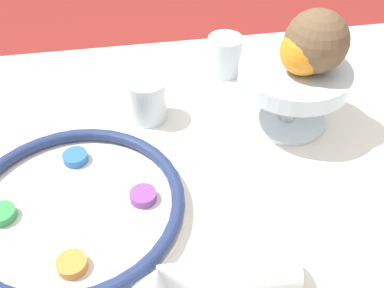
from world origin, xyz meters
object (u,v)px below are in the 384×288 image
(fruit_stand, at_px, (293,82))
(coconut, at_px, (316,41))
(orange_fruit, at_px, (304,51))
(napkin_roll, at_px, (228,278))
(seder_plate, at_px, (74,206))
(cup_near, at_px, (147,100))
(cup_mid, at_px, (225,55))

(fruit_stand, distance_m, coconut, 0.08)
(orange_fruit, height_order, napkin_roll, orange_fruit)
(seder_plate, xyz_separation_m, fruit_stand, (0.38, 0.15, 0.07))
(fruit_stand, height_order, napkin_roll, fruit_stand)
(coconut, distance_m, napkin_roll, 0.39)
(fruit_stand, relative_size, orange_fruit, 2.46)
(coconut, bearing_deg, seder_plate, -160.20)
(cup_near, bearing_deg, napkin_roll, -79.94)
(fruit_stand, relative_size, coconut, 1.85)
(seder_plate, bearing_deg, fruit_stand, 22.06)
(fruit_stand, height_order, cup_mid, fruit_stand)
(napkin_roll, xyz_separation_m, cup_mid, (0.11, 0.49, 0.01))
(cup_near, bearing_deg, fruit_stand, -12.52)
(seder_plate, relative_size, cup_mid, 4.11)
(orange_fruit, xyz_separation_m, cup_near, (-0.25, 0.07, -0.11))
(seder_plate, distance_m, coconut, 0.45)
(orange_fruit, relative_size, napkin_roll, 0.44)
(seder_plate, distance_m, napkin_roll, 0.25)
(fruit_stand, height_order, coconut, coconut)
(seder_plate, height_order, cup_near, cup_near)
(orange_fruit, bearing_deg, fruit_stand, 102.37)
(fruit_stand, xyz_separation_m, napkin_roll, (-0.18, -0.31, -0.06))
(coconut, bearing_deg, fruit_stand, 159.62)
(fruit_stand, xyz_separation_m, cup_mid, (-0.08, 0.18, -0.05))
(seder_plate, height_order, cup_mid, cup_mid)
(orange_fruit, xyz_separation_m, cup_mid, (-0.08, 0.19, -0.11))
(coconut, relative_size, cup_mid, 1.30)
(fruit_stand, relative_size, cup_near, 2.40)
(orange_fruit, height_order, cup_mid, orange_fruit)
(seder_plate, relative_size, fruit_stand, 1.71)
(seder_plate, height_order, orange_fruit, orange_fruit)
(seder_plate, bearing_deg, cup_mid, 47.97)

